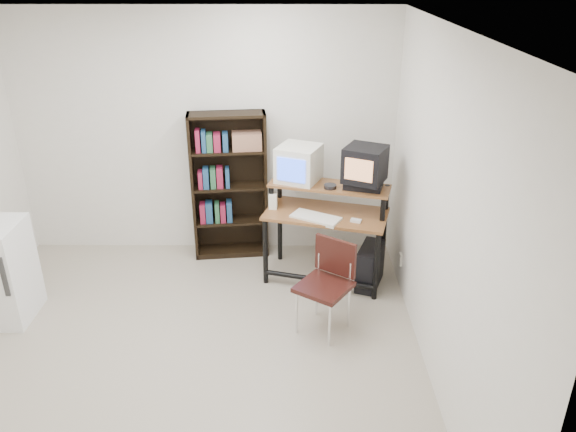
{
  "coord_description": "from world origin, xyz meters",
  "views": [
    {
      "loc": [
        0.91,
        -3.7,
        3.01
      ],
      "look_at": [
        0.88,
        1.1,
        0.79
      ],
      "focal_mm": 35.0,
      "sensor_mm": 36.0,
      "label": 1
    }
  ],
  "objects_px": {
    "pc_tower": "(370,266)",
    "school_chair": "(328,277)",
    "crt_monitor": "(299,164)",
    "bookshelf": "(229,183)",
    "crt_tv": "(365,164)",
    "computer_desk": "(326,216)"
  },
  "relations": [
    {
      "from": "crt_monitor",
      "to": "crt_tv",
      "type": "xyz_separation_m",
      "value": [
        0.63,
        -0.2,
        0.07
      ]
    },
    {
      "from": "crt_tv",
      "to": "school_chair",
      "type": "distance_m",
      "value": 1.2
    },
    {
      "from": "crt_monitor",
      "to": "pc_tower",
      "type": "distance_m",
      "value": 1.24
    },
    {
      "from": "computer_desk",
      "to": "crt_monitor",
      "type": "distance_m",
      "value": 0.59
    },
    {
      "from": "computer_desk",
      "to": "school_chair",
      "type": "height_order",
      "value": "computer_desk"
    },
    {
      "from": "bookshelf",
      "to": "school_chair",
      "type": "bearing_deg",
      "value": -61.58
    },
    {
      "from": "crt_monitor",
      "to": "pc_tower",
      "type": "xyz_separation_m",
      "value": [
        0.72,
        -0.37,
        -0.94
      ]
    },
    {
      "from": "crt_tv",
      "to": "pc_tower",
      "type": "distance_m",
      "value": 1.03
    },
    {
      "from": "crt_monitor",
      "to": "school_chair",
      "type": "height_order",
      "value": "crt_monitor"
    },
    {
      "from": "crt_monitor",
      "to": "school_chair",
      "type": "relative_size",
      "value": 0.61
    },
    {
      "from": "crt_monitor",
      "to": "crt_tv",
      "type": "distance_m",
      "value": 0.66
    },
    {
      "from": "computer_desk",
      "to": "pc_tower",
      "type": "xyz_separation_m",
      "value": [
        0.44,
        -0.15,
        -0.48
      ]
    },
    {
      "from": "pc_tower",
      "to": "computer_desk",
      "type": "bearing_deg",
      "value": -178.51
    },
    {
      "from": "bookshelf",
      "to": "pc_tower",
      "type": "bearing_deg",
      "value": -31.96
    },
    {
      "from": "computer_desk",
      "to": "crt_tv",
      "type": "distance_m",
      "value": 0.64
    },
    {
      "from": "computer_desk",
      "to": "pc_tower",
      "type": "bearing_deg",
      "value": -3.25
    },
    {
      "from": "pc_tower",
      "to": "school_chair",
      "type": "distance_m",
      "value": 0.9
    },
    {
      "from": "computer_desk",
      "to": "crt_monitor",
      "type": "bearing_deg",
      "value": 156.49
    },
    {
      "from": "pc_tower",
      "to": "school_chair",
      "type": "relative_size",
      "value": 0.55
    },
    {
      "from": "computer_desk",
      "to": "bookshelf",
      "type": "bearing_deg",
      "value": 167.52
    },
    {
      "from": "school_chair",
      "to": "bookshelf",
      "type": "relative_size",
      "value": 0.52
    },
    {
      "from": "pc_tower",
      "to": "crt_monitor",
      "type": "bearing_deg",
      "value": 172.76
    }
  ]
}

